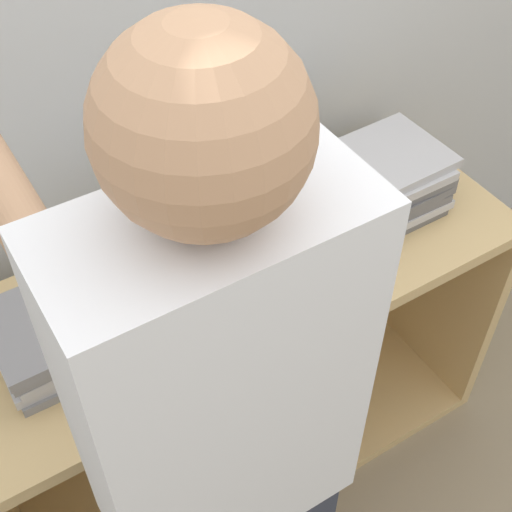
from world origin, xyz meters
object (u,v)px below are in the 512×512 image
(person, at_px, (224,481))
(laptop_stack_right, at_px, (370,188))
(laptop_open, at_px, (228,244))
(laptop_stack_left, at_px, (80,323))

(person, bearing_deg, laptop_stack_right, 34.61)
(laptop_stack_right, xyz_separation_m, person, (-0.69, -0.48, -0.00))
(laptop_stack_right, relative_size, person, 0.22)
(laptop_open, distance_m, laptop_stack_left, 0.39)
(laptop_stack_left, relative_size, laptop_stack_right, 0.98)
(laptop_stack_right, height_order, person, person)
(laptop_open, height_order, laptop_stack_left, laptop_open)
(laptop_stack_left, height_order, person, person)
(laptop_stack_left, xyz_separation_m, laptop_stack_right, (0.76, 0.00, 0.02))
(laptop_stack_right, distance_m, person, 0.84)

